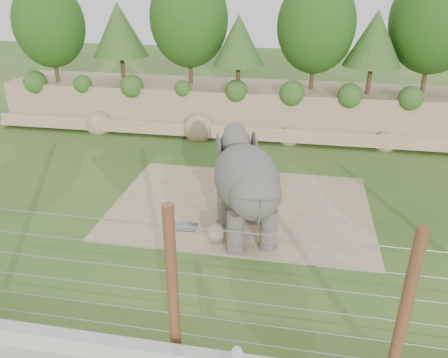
# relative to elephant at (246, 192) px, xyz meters

# --- Properties ---
(ground) EXTENTS (90.00, 90.00, 0.00)m
(ground) POSITION_rel_elephant_xyz_m (-0.96, -0.90, -1.71)
(ground) COLOR #2F571D
(ground) RESTS_ON ground
(back_embankment) EXTENTS (30.00, 5.52, 8.77)m
(back_embankment) POSITION_rel_elephant_xyz_m (-0.37, 11.77, 2.25)
(back_embankment) COLOR #9D8459
(back_embankment) RESTS_ON ground
(dirt_patch) EXTENTS (10.00, 7.00, 0.02)m
(dirt_patch) POSITION_rel_elephant_xyz_m (-0.46, 2.10, -1.70)
(dirt_patch) COLOR #9B805B
(dirt_patch) RESTS_ON ground
(drain_grate) EXTENTS (1.00, 0.60, 0.03)m
(drain_grate) POSITION_rel_elephant_xyz_m (-2.29, 0.12, -1.68)
(drain_grate) COLOR #262628
(drain_grate) RESTS_ON dirt_patch
(elephant) EXTENTS (3.21, 4.60, 3.42)m
(elephant) POSITION_rel_elephant_xyz_m (0.00, 0.00, 0.00)
(elephant) COLOR #56534E
(elephant) RESTS_ON ground
(stone_ball) EXTENTS (0.66, 0.66, 0.66)m
(stone_ball) POSITION_rel_elephant_xyz_m (-0.93, -0.59, -1.36)
(stone_ball) COLOR gray
(stone_ball) RESTS_ON dirt_patch
(retaining_wall) EXTENTS (26.00, 0.35, 0.50)m
(retaining_wall) POSITION_rel_elephant_xyz_m (-0.96, -5.90, -1.46)
(retaining_wall) COLOR beige
(retaining_wall) RESTS_ON ground
(barrier_fence) EXTENTS (20.26, 0.26, 4.00)m
(barrier_fence) POSITION_rel_elephant_xyz_m (-0.96, -5.40, 0.29)
(barrier_fence) COLOR brown
(barrier_fence) RESTS_ON ground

